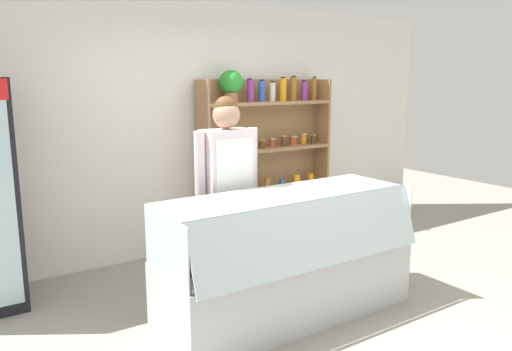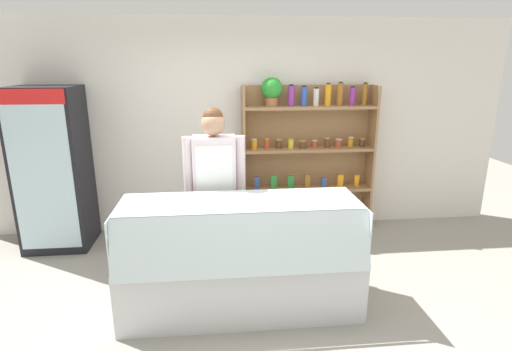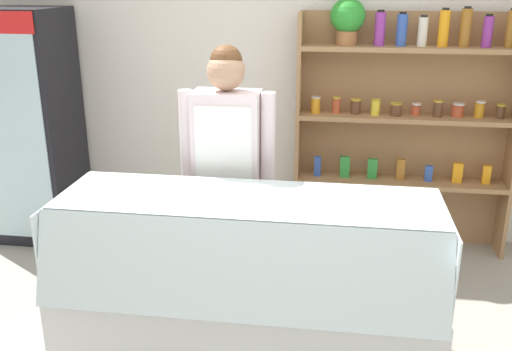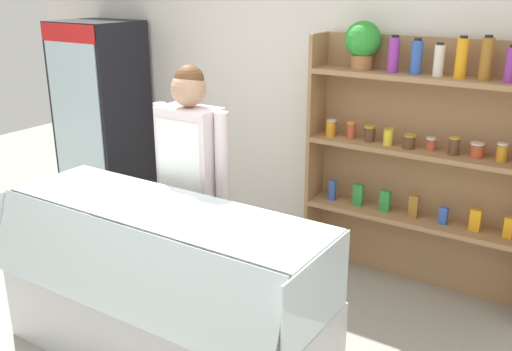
% 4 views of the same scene
% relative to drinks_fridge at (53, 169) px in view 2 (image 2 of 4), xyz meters
% --- Properties ---
extents(ground_plane, '(12.00, 12.00, 0.00)m').
position_rel_drinks_fridge_xyz_m(ground_plane, '(2.30, -1.66, -0.95)').
color(ground_plane, gray).
extents(back_wall, '(6.80, 0.10, 2.70)m').
position_rel_drinks_fridge_xyz_m(back_wall, '(2.30, 0.42, 0.40)').
color(back_wall, white).
rests_on(back_wall, ground).
extents(drinks_fridge, '(0.73, 0.64, 1.90)m').
position_rel_drinks_fridge_xyz_m(drinks_fridge, '(0.00, 0.00, 0.00)').
color(drinks_fridge, black).
rests_on(drinks_fridge, ground).
extents(shelving_unit, '(1.68, 0.29, 1.98)m').
position_rel_drinks_fridge_xyz_m(shelving_unit, '(3.02, 0.21, 0.18)').
color(shelving_unit, '#9E754C').
rests_on(shelving_unit, ground).
extents(deli_display_case, '(2.08, 0.81, 1.01)m').
position_rel_drinks_fridge_xyz_m(deli_display_case, '(2.09, -1.52, -0.64)').
color(deli_display_case, silver).
rests_on(deli_display_case, ground).
extents(shop_clerk, '(0.60, 0.25, 1.75)m').
position_rel_drinks_fridge_xyz_m(shop_clerk, '(1.88, -0.95, 0.09)').
color(shop_clerk, '#4C4233').
rests_on(shop_clerk, ground).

